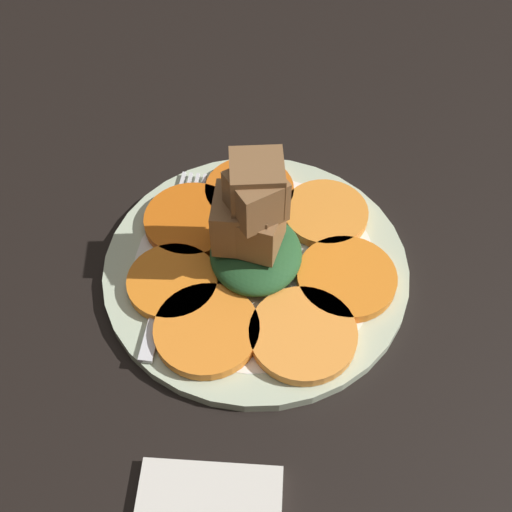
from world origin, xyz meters
The scene contains 11 objects.
table_slab centered at (0.00, 0.00, 1.00)cm, with size 120.00×120.00×2.00cm, color black.
plate centered at (0.00, 0.00, 2.52)cm, with size 25.63×25.63×1.05cm.
carrot_slice_0 centered at (6.90, 4.05, 3.56)cm, with size 8.35×8.35×0.92cm, color orange.
carrot_slice_1 centered at (1.35, 7.50, 3.56)cm, with size 8.17×8.17×0.92cm, color orange.
carrot_slice_2 centered at (-5.54, 5.78, 3.56)cm, with size 7.49×7.49×0.92cm, color orange.
carrot_slice_3 centered at (-7.80, -1.10, 3.56)cm, with size 8.06×8.06×0.92cm, color orange.
carrot_slice_4 centered at (-4.00, -5.93, 3.56)cm, with size 8.25×8.25×0.92cm, color #D56013.
carrot_slice_5 centered at (2.69, -6.63, 3.56)cm, with size 7.37×7.37×0.92cm, color orange.
carrot_slice_6 centered at (6.98, -3.35, 3.56)cm, with size 8.19×8.19×0.92cm, color orange.
center_pile centered at (-0.27, -0.30, 7.48)cm, with size 8.44×7.60×10.61cm.
fork centered at (-0.51, -6.99, 3.30)cm, with size 19.84×3.05×0.40cm.
Camera 1 is at (32.13, 2.07, 46.13)cm, focal length 45.00 mm.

